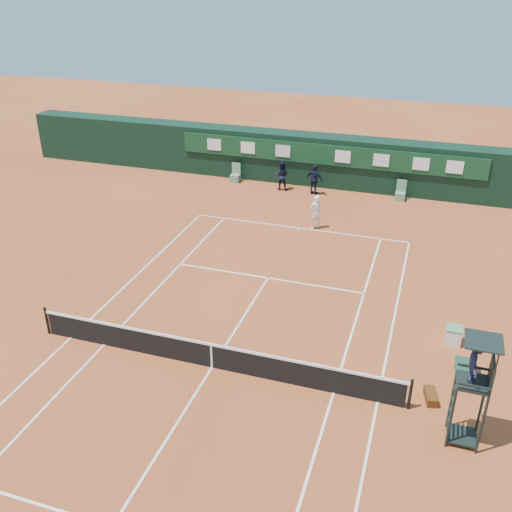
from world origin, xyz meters
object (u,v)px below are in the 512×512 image
(player, at_px, (316,212))
(player_bench, at_px, (468,366))
(cooler, at_px, (453,335))
(tennis_net, at_px, (212,355))
(umpire_chair, at_px, (475,370))

(player, bearing_deg, player_bench, 82.75)
(player_bench, height_order, cooler, player_bench)
(tennis_net, height_order, player, player)
(umpire_chair, xyz_separation_m, cooler, (-0.31, 4.78, -2.13))
(cooler, bearing_deg, player_bench, -77.46)
(umpire_chair, bearing_deg, cooler, 93.68)
(umpire_chair, bearing_deg, player, 118.91)
(umpire_chair, relative_size, player_bench, 2.85)
(cooler, bearing_deg, umpire_chair, -86.32)
(umpire_chair, relative_size, cooler, 5.30)
(tennis_net, distance_m, umpire_chair, 8.19)
(player_bench, relative_size, player, 0.67)
(tennis_net, relative_size, player_bench, 10.75)
(cooler, bearing_deg, tennis_net, -152.56)
(player_bench, xyz_separation_m, player, (-7.31, 10.22, 0.30))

